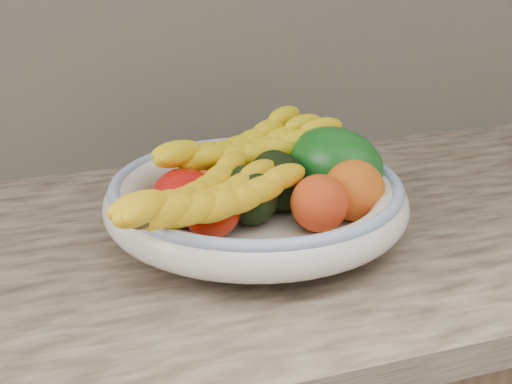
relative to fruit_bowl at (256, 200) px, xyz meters
The scene contains 14 objects.
fruit_bowl is the anchor object (origin of this frame).
clementine_back_left 0.10m from the fruit_bowl, 107.43° to the left, with size 0.05×0.05×0.04m, color #E65204.
clementine_back_right 0.11m from the fruit_bowl, 69.62° to the left, with size 0.05×0.05×0.05m, color #FB6005.
clementine_back_mid 0.08m from the fruit_bowl, 92.99° to the left, with size 0.06×0.06×0.05m, color orange.
clementine_extra 0.08m from the fruit_bowl, 106.06° to the left, with size 0.05×0.05×0.05m, color #F26005.
tomato_left 0.09m from the fruit_bowl, behind, with size 0.08×0.08×0.07m, color #B30F0B.
tomato_near_left 0.09m from the fruit_bowl, 146.98° to the right, with size 0.07×0.07×0.06m, color #AE1504.
avocado_center 0.03m from the fruit_bowl, 137.96° to the right, with size 0.07×0.10×0.07m, color black.
avocado_right 0.04m from the fruit_bowl, 29.83° to the left, with size 0.08×0.11×0.08m, color black.
green_mango 0.12m from the fruit_bowl, 10.04° to the left, with size 0.09×0.14×0.10m, color #0E4B13.
peach_front 0.09m from the fruit_bowl, 53.29° to the right, with size 0.07×0.07×0.07m, color orange.
peach_right 0.13m from the fruit_bowl, 25.89° to the right, with size 0.08×0.08×0.08m, color orange.
banana_bunch_back 0.08m from the fruit_bowl, 83.68° to the left, with size 0.30×0.11×0.09m, color yellow, non-canonical shape.
banana_bunch_front 0.12m from the fruit_bowl, 140.83° to the right, with size 0.29×0.11×0.08m, color yellow, non-canonical shape.
Camera 1 is at (-0.28, 0.86, 1.30)m, focal length 50.00 mm.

